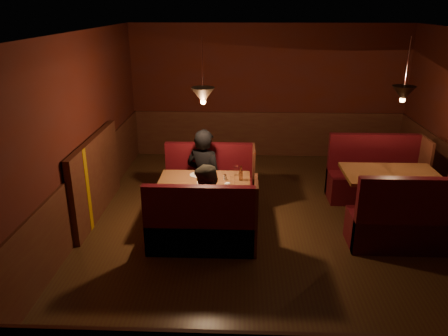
{
  "coord_description": "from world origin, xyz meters",
  "views": [
    {
      "loc": [
        -0.6,
        -6.06,
        3.27
      ],
      "look_at": [
        -0.84,
        0.08,
        0.95
      ],
      "focal_mm": 35.0,
      "sensor_mm": 36.0,
      "label": 1
    }
  ],
  "objects_px": {
    "main_bench_far": "(210,185)",
    "second_bench_near": "(410,226)",
    "diner_b": "(209,195)",
    "second_table": "(390,186)",
    "main_bench_near": "(202,229)",
    "main_table": "(205,190)",
    "second_bench_far": "(374,179)",
    "diner_a": "(204,160)"
  },
  "relations": [
    {
      "from": "main_bench_far",
      "to": "main_bench_near",
      "type": "relative_size",
      "value": 1.0
    },
    {
      "from": "diner_b",
      "to": "main_table",
      "type": "bearing_deg",
      "value": 121.97
    },
    {
      "from": "diner_b",
      "to": "main_bench_near",
      "type": "bearing_deg",
      "value": -92.52
    },
    {
      "from": "main_bench_far",
      "to": "second_bench_near",
      "type": "distance_m",
      "value": 3.22
    },
    {
      "from": "main_bench_near",
      "to": "second_table",
      "type": "height_order",
      "value": "main_bench_near"
    },
    {
      "from": "main_table",
      "to": "second_bench_near",
      "type": "relative_size",
      "value": 0.87
    },
    {
      "from": "second_bench_near",
      "to": "diner_b",
      "type": "height_order",
      "value": "diner_b"
    },
    {
      "from": "diner_a",
      "to": "main_bench_near",
      "type": "bearing_deg",
      "value": 116.66
    },
    {
      "from": "main_table",
      "to": "second_table",
      "type": "xyz_separation_m",
      "value": [
        2.87,
        0.24,
        0.03
      ]
    },
    {
      "from": "diner_b",
      "to": "second_table",
      "type": "bearing_deg",
      "value": 40.59
    },
    {
      "from": "main_table",
      "to": "main_bench_far",
      "type": "height_order",
      "value": "main_bench_far"
    },
    {
      "from": "diner_b",
      "to": "diner_a",
      "type": "bearing_deg",
      "value": 120.85
    },
    {
      "from": "second_bench_far",
      "to": "diner_b",
      "type": "bearing_deg",
      "value": -148.36
    },
    {
      "from": "second_bench_far",
      "to": "second_bench_near",
      "type": "bearing_deg",
      "value": -90.0
    },
    {
      "from": "main_table",
      "to": "main_bench_far",
      "type": "relative_size",
      "value": 0.91
    },
    {
      "from": "main_table",
      "to": "main_bench_near",
      "type": "relative_size",
      "value": 0.91
    },
    {
      "from": "second_table",
      "to": "diner_a",
      "type": "bearing_deg",
      "value": 173.71
    },
    {
      "from": "main_table",
      "to": "second_bench_near",
      "type": "distance_m",
      "value": 2.98
    },
    {
      "from": "diner_a",
      "to": "diner_b",
      "type": "bearing_deg",
      "value": 120.9
    },
    {
      "from": "second_table",
      "to": "diner_b",
      "type": "bearing_deg",
      "value": -162.69
    },
    {
      "from": "second_table",
      "to": "second_bench_near",
      "type": "distance_m",
      "value": 0.9
    },
    {
      "from": "diner_a",
      "to": "diner_b",
      "type": "height_order",
      "value": "diner_a"
    },
    {
      "from": "main_bench_near",
      "to": "second_bench_near",
      "type": "bearing_deg",
      "value": 3.23
    },
    {
      "from": "main_bench_far",
      "to": "diner_b",
      "type": "xyz_separation_m",
      "value": [
        0.08,
        -1.42,
        0.44
      ]
    },
    {
      "from": "main_table",
      "to": "main_bench_far",
      "type": "xyz_separation_m",
      "value": [
        0.02,
        0.79,
        -0.24
      ]
    },
    {
      "from": "main_bench_near",
      "to": "second_bench_near",
      "type": "relative_size",
      "value": 0.96
    },
    {
      "from": "second_bench_far",
      "to": "diner_a",
      "type": "height_order",
      "value": "diner_a"
    },
    {
      "from": "second_table",
      "to": "diner_b",
      "type": "xyz_separation_m",
      "value": [
        -2.78,
        -0.87,
        0.17
      ]
    },
    {
      "from": "second_table",
      "to": "second_bench_far",
      "type": "relative_size",
      "value": 0.9
    },
    {
      "from": "main_bench_near",
      "to": "second_bench_far",
      "type": "xyz_separation_m",
      "value": [
        2.89,
        1.9,
        0.03
      ]
    },
    {
      "from": "main_bench_far",
      "to": "second_bench_far",
      "type": "xyz_separation_m",
      "value": [
        2.89,
        0.31,
        0.03
      ]
    },
    {
      "from": "second_bench_far",
      "to": "second_bench_near",
      "type": "relative_size",
      "value": 1.0
    },
    {
      "from": "main_table",
      "to": "diner_b",
      "type": "distance_m",
      "value": 0.67
    },
    {
      "from": "second_bench_near",
      "to": "diner_a",
      "type": "xyz_separation_m",
      "value": [
        -2.97,
        1.19,
        0.51
      ]
    },
    {
      "from": "second_bench_far",
      "to": "second_bench_near",
      "type": "xyz_separation_m",
      "value": [
        0.0,
        -1.73,
        0.0
      ]
    },
    {
      "from": "main_bench_far",
      "to": "second_bench_near",
      "type": "relative_size",
      "value": 0.96
    },
    {
      "from": "second_bench_far",
      "to": "second_table",
      "type": "bearing_deg",
      "value": -92.2
    },
    {
      "from": "main_table",
      "to": "second_bench_near",
      "type": "bearing_deg",
      "value": -12.21
    },
    {
      "from": "main_table",
      "to": "diner_a",
      "type": "height_order",
      "value": "diner_a"
    },
    {
      "from": "second_bench_near",
      "to": "second_bench_far",
      "type": "bearing_deg",
      "value": 90.0
    },
    {
      "from": "second_table",
      "to": "second_bench_near",
      "type": "relative_size",
      "value": 0.9
    },
    {
      "from": "main_bench_far",
      "to": "second_bench_far",
      "type": "bearing_deg",
      "value": 6.17
    }
  ]
}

